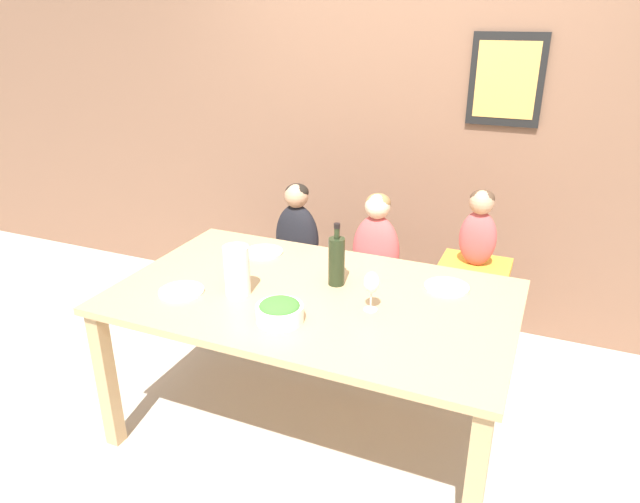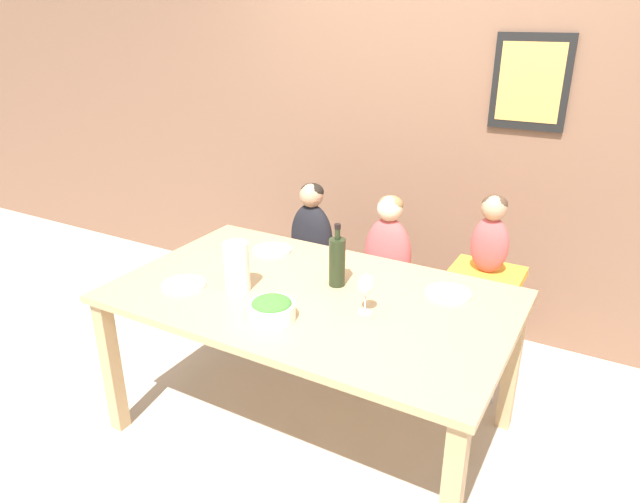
{
  "view_description": "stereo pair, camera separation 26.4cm",
  "coord_description": "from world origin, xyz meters",
  "px_view_note": "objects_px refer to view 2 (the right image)",
  "views": [
    {
      "loc": [
        0.96,
        -2.15,
        1.96
      ],
      "look_at": [
        0.0,
        0.08,
        0.94
      ],
      "focal_mm": 32.0,
      "sensor_mm": 36.0,
      "label": 1
    },
    {
      "loc": [
        1.19,
        -2.04,
        1.96
      ],
      "look_at": [
        0.0,
        0.08,
        0.94
      ],
      "focal_mm": 32.0,
      "sensor_mm": 36.0,
      "label": 2
    }
  ],
  "objects_px": {
    "chair_far_left": "(312,280)",
    "person_child_left": "(312,229)",
    "salad_bowl_large": "(272,309)",
    "dinner_plate_back_left": "(272,250)",
    "person_baby_right": "(491,232)",
    "paper_towel_roll": "(237,267)",
    "chair_right_highchair": "(483,296)",
    "dinner_plate_front_left": "(184,285)",
    "wine_bottle": "(337,261)",
    "dinner_plate_back_right": "(448,293)",
    "person_child_center": "(388,244)",
    "wine_glass_near": "(366,286)",
    "chair_far_center": "(385,299)"
  },
  "relations": [
    {
      "from": "wine_glass_near",
      "to": "chair_right_highchair",
      "type": "bearing_deg",
      "value": 68.44
    },
    {
      "from": "dinner_plate_back_left",
      "to": "dinner_plate_front_left",
      "type": "bearing_deg",
      "value": -102.56
    },
    {
      "from": "chair_far_left",
      "to": "salad_bowl_large",
      "type": "relative_size",
      "value": 2.31
    },
    {
      "from": "chair_far_left",
      "to": "person_child_left",
      "type": "bearing_deg",
      "value": 90.0
    },
    {
      "from": "person_child_left",
      "to": "person_baby_right",
      "type": "relative_size",
      "value": 1.34
    },
    {
      "from": "person_child_left",
      "to": "dinner_plate_back_right",
      "type": "relative_size",
      "value": 2.69
    },
    {
      "from": "person_child_center",
      "to": "salad_bowl_large",
      "type": "distance_m",
      "value": 1.07
    },
    {
      "from": "chair_far_left",
      "to": "salad_bowl_large",
      "type": "xyz_separation_m",
      "value": [
        0.42,
        -1.06,
        0.41
      ]
    },
    {
      "from": "chair_right_highchair",
      "to": "dinner_plate_back_left",
      "type": "distance_m",
      "value": 1.17
    },
    {
      "from": "dinner_plate_front_left",
      "to": "salad_bowl_large",
      "type": "bearing_deg",
      "value": -5.88
    },
    {
      "from": "chair_far_left",
      "to": "dinner_plate_back_left",
      "type": "xyz_separation_m",
      "value": [
        0.01,
        -0.44,
        0.37
      ]
    },
    {
      "from": "dinner_plate_back_left",
      "to": "dinner_plate_back_right",
      "type": "relative_size",
      "value": 1.0
    },
    {
      "from": "salad_bowl_large",
      "to": "dinner_plate_front_left",
      "type": "xyz_separation_m",
      "value": [
        -0.54,
        0.06,
        -0.04
      ]
    },
    {
      "from": "person_child_center",
      "to": "salad_bowl_large",
      "type": "xyz_separation_m",
      "value": [
        -0.08,
        -1.06,
        0.07
      ]
    },
    {
      "from": "person_baby_right",
      "to": "wine_bottle",
      "type": "bearing_deg",
      "value": -131.09
    },
    {
      "from": "chair_far_left",
      "to": "chair_right_highchair",
      "type": "xyz_separation_m",
      "value": [
        1.07,
        0.0,
        0.16
      ]
    },
    {
      "from": "wine_glass_near",
      "to": "dinner_plate_back_left",
      "type": "relative_size",
      "value": 0.86
    },
    {
      "from": "person_baby_right",
      "to": "person_child_left",
      "type": "bearing_deg",
      "value": -179.98
    },
    {
      "from": "person_child_left",
      "to": "wine_bottle",
      "type": "relative_size",
      "value": 1.83
    },
    {
      "from": "chair_far_left",
      "to": "paper_towel_roll",
      "type": "bearing_deg",
      "value": -81.86
    },
    {
      "from": "person_baby_right",
      "to": "wine_bottle",
      "type": "height_order",
      "value": "person_baby_right"
    },
    {
      "from": "salad_bowl_large",
      "to": "dinner_plate_back_right",
      "type": "xyz_separation_m",
      "value": [
        0.58,
        0.59,
        -0.04
      ]
    },
    {
      "from": "wine_bottle",
      "to": "person_child_center",
      "type": "bearing_deg",
      "value": 90.5
    },
    {
      "from": "chair_far_left",
      "to": "person_baby_right",
      "type": "xyz_separation_m",
      "value": [
        1.07,
        0.0,
        0.53
      ]
    },
    {
      "from": "chair_far_center",
      "to": "dinner_plate_front_left",
      "type": "distance_m",
      "value": 1.24
    },
    {
      "from": "salad_bowl_large",
      "to": "dinner_plate_back_left",
      "type": "xyz_separation_m",
      "value": [
        -0.42,
        0.62,
        -0.04
      ]
    },
    {
      "from": "dinner_plate_front_left",
      "to": "dinner_plate_back_right",
      "type": "height_order",
      "value": "same"
    },
    {
      "from": "chair_right_highchair",
      "to": "dinner_plate_front_left",
      "type": "xyz_separation_m",
      "value": [
        -1.19,
        -1.01,
        0.21
      ]
    },
    {
      "from": "person_child_left",
      "to": "dinner_plate_back_left",
      "type": "bearing_deg",
      "value": -88.95
    },
    {
      "from": "chair_right_highchair",
      "to": "paper_towel_roll",
      "type": "bearing_deg",
      "value": -135.84
    },
    {
      "from": "wine_glass_near",
      "to": "chair_far_center",
      "type": "bearing_deg",
      "value": 106.26
    },
    {
      "from": "person_baby_right",
      "to": "salad_bowl_large",
      "type": "xyz_separation_m",
      "value": [
        -0.64,
        -1.06,
        -0.12
      ]
    },
    {
      "from": "person_baby_right",
      "to": "paper_towel_roll",
      "type": "bearing_deg",
      "value": -135.8
    },
    {
      "from": "chair_far_left",
      "to": "salad_bowl_large",
      "type": "bearing_deg",
      "value": -68.27
    },
    {
      "from": "person_baby_right",
      "to": "dinner_plate_back_left",
      "type": "distance_m",
      "value": 1.16
    },
    {
      "from": "chair_far_center",
      "to": "dinner_plate_back_right",
      "type": "relative_size",
      "value": 2.22
    },
    {
      "from": "chair_far_center",
      "to": "dinner_plate_back_left",
      "type": "distance_m",
      "value": 0.76
    },
    {
      "from": "chair_far_left",
      "to": "chair_right_highchair",
      "type": "relative_size",
      "value": 0.67
    },
    {
      "from": "paper_towel_roll",
      "to": "dinner_plate_front_left",
      "type": "distance_m",
      "value": 0.29
    },
    {
      "from": "chair_right_highchair",
      "to": "paper_towel_roll",
      "type": "relative_size",
      "value": 2.98
    },
    {
      "from": "person_child_left",
      "to": "chair_right_highchair",
      "type": "bearing_deg",
      "value": -0.04
    },
    {
      "from": "dinner_plate_front_left",
      "to": "dinner_plate_back_right",
      "type": "xyz_separation_m",
      "value": [
        1.13,
        0.53,
        0.0
      ]
    },
    {
      "from": "person_child_center",
      "to": "person_child_left",
      "type": "bearing_deg",
      "value": 180.0
    },
    {
      "from": "person_child_left",
      "to": "salad_bowl_large",
      "type": "relative_size",
      "value": 2.79
    },
    {
      "from": "person_child_center",
      "to": "wine_bottle",
      "type": "height_order",
      "value": "wine_bottle"
    },
    {
      "from": "chair_far_left",
      "to": "chair_far_center",
      "type": "relative_size",
      "value": 1.0
    },
    {
      "from": "person_baby_right",
      "to": "dinner_plate_front_left",
      "type": "relative_size",
      "value": 2.0
    },
    {
      "from": "chair_right_highchair",
      "to": "person_child_left",
      "type": "xyz_separation_m",
      "value": [
        -1.07,
        0.0,
        0.19
      ]
    },
    {
      "from": "person_child_center",
      "to": "dinner_plate_back_left",
      "type": "bearing_deg",
      "value": -138.39
    },
    {
      "from": "dinner_plate_back_left",
      "to": "dinner_plate_back_right",
      "type": "height_order",
      "value": "same"
    }
  ]
}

